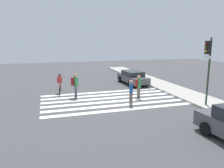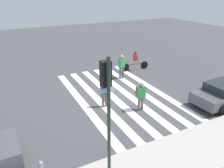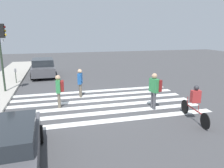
{
  "view_description": "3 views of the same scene",
  "coord_description": "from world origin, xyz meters",
  "px_view_note": "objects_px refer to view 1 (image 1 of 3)",
  "views": [
    {
      "loc": [
        15.04,
        -4.5,
        4.35
      ],
      "look_at": [
        0.93,
        -0.18,
        1.39
      ],
      "focal_mm": 35.0,
      "sensor_mm": 36.0,
      "label": 1
    },
    {
      "loc": [
        6.23,
        11.16,
        6.36
      ],
      "look_at": [
        0.61,
        0.21,
        0.95
      ],
      "focal_mm": 35.0,
      "sensor_mm": 36.0,
      "label": 2
    },
    {
      "loc": [
        -11.3,
        2.4,
        3.89
      ],
      "look_at": [
        0.04,
        -0.59,
        1.04
      ],
      "focal_mm": 35.0,
      "sensor_mm": 36.0,
      "label": 3
    }
  ],
  "objects_px": {
    "pedestrian_adult_yellow_jacket": "(131,91)",
    "car_parked_dark_suv": "(133,77)",
    "pedestrian_child_with_backpack": "(138,84)",
    "pedestrian_adult_blue_shirt": "(75,83)",
    "cyclist_far_lane": "(60,83)",
    "traffic_light": "(208,59)"
  },
  "relations": [
    {
      "from": "cyclist_far_lane",
      "to": "pedestrian_adult_blue_shirt",
      "type": "bearing_deg",
      "value": 35.1
    },
    {
      "from": "cyclist_far_lane",
      "to": "traffic_light",
      "type": "bearing_deg",
      "value": 58.49
    },
    {
      "from": "pedestrian_adult_blue_shirt",
      "to": "pedestrian_adult_yellow_jacket",
      "type": "bearing_deg",
      "value": 31.16
    },
    {
      "from": "pedestrian_adult_blue_shirt",
      "to": "cyclist_far_lane",
      "type": "relative_size",
      "value": 0.76
    },
    {
      "from": "pedestrian_child_with_backpack",
      "to": "cyclist_far_lane",
      "type": "distance_m",
      "value": 6.6
    },
    {
      "from": "traffic_light",
      "to": "car_parked_dark_suv",
      "type": "relative_size",
      "value": 1.03
    },
    {
      "from": "pedestrian_adult_blue_shirt",
      "to": "cyclist_far_lane",
      "type": "height_order",
      "value": "pedestrian_adult_blue_shirt"
    },
    {
      "from": "traffic_light",
      "to": "pedestrian_adult_yellow_jacket",
      "type": "bearing_deg",
      "value": -114.0
    },
    {
      "from": "cyclist_far_lane",
      "to": "car_parked_dark_suv",
      "type": "bearing_deg",
      "value": 109.47
    },
    {
      "from": "traffic_light",
      "to": "pedestrian_adult_yellow_jacket",
      "type": "distance_m",
      "value": 5.35
    },
    {
      "from": "pedestrian_adult_yellow_jacket",
      "to": "pedestrian_adult_blue_shirt",
      "type": "distance_m",
      "value": 4.58
    },
    {
      "from": "pedestrian_adult_yellow_jacket",
      "to": "pedestrian_child_with_backpack",
      "type": "bearing_deg",
      "value": -19.86
    },
    {
      "from": "pedestrian_child_with_backpack",
      "to": "pedestrian_adult_blue_shirt",
      "type": "bearing_deg",
      "value": -101.6
    },
    {
      "from": "pedestrian_adult_blue_shirt",
      "to": "cyclist_far_lane",
      "type": "bearing_deg",
      "value": -168.3
    },
    {
      "from": "pedestrian_adult_yellow_jacket",
      "to": "cyclist_far_lane",
      "type": "height_order",
      "value": "pedestrian_adult_yellow_jacket"
    },
    {
      "from": "pedestrian_child_with_backpack",
      "to": "pedestrian_adult_blue_shirt",
      "type": "xyz_separation_m",
      "value": [
        -1.43,
        -4.67,
        0.08
      ]
    },
    {
      "from": "cyclist_far_lane",
      "to": "car_parked_dark_suv",
      "type": "height_order",
      "value": "cyclist_far_lane"
    },
    {
      "from": "pedestrian_adult_yellow_jacket",
      "to": "pedestrian_adult_blue_shirt",
      "type": "relative_size",
      "value": 0.92
    },
    {
      "from": "pedestrian_adult_yellow_jacket",
      "to": "car_parked_dark_suv",
      "type": "xyz_separation_m",
      "value": [
        -6.64,
        2.85,
        -0.27
      ]
    },
    {
      "from": "cyclist_far_lane",
      "to": "car_parked_dark_suv",
      "type": "xyz_separation_m",
      "value": [
        -1.7,
        7.3,
        -0.18
      ]
    },
    {
      "from": "pedestrian_adult_yellow_jacket",
      "to": "pedestrian_adult_blue_shirt",
      "type": "height_order",
      "value": "pedestrian_adult_blue_shirt"
    },
    {
      "from": "pedestrian_adult_yellow_jacket",
      "to": "cyclist_far_lane",
      "type": "bearing_deg",
      "value": 59.99
    }
  ]
}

